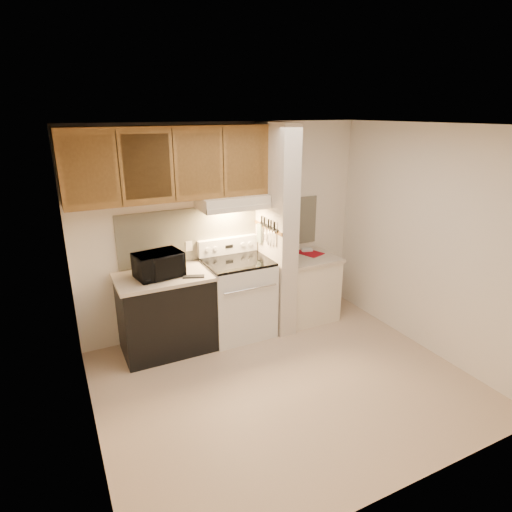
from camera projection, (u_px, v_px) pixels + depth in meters
floor at (285, 382)px, 4.34m from camera, size 3.60×3.60×0.00m
ceiling at (291, 125)px, 3.53m from camera, size 3.60×3.60×0.00m
wall_back at (226, 229)px, 5.21m from camera, size 3.60×2.50×0.02m
wall_left at (79, 304)px, 3.18m from camera, size 0.02×3.00×2.50m
wall_right at (429, 242)px, 4.69m from camera, size 0.02×3.00×2.50m
backsplash at (226, 230)px, 5.21m from camera, size 2.60×0.02×0.63m
range_body at (238, 298)px, 5.17m from camera, size 0.76×0.65×0.92m
oven_window at (249, 305)px, 4.89m from camera, size 0.50×0.01×0.30m
oven_handle at (251, 289)px, 4.79m from camera, size 0.65×0.02×0.02m
cooktop at (237, 261)px, 5.02m from camera, size 0.74×0.64×0.03m
range_backguard at (228, 246)px, 5.22m from camera, size 0.76×0.08×0.20m
range_display at (229, 247)px, 5.19m from camera, size 0.10×0.01×0.04m
range_knob_left_outer at (208, 250)px, 5.07m from camera, size 0.05×0.02×0.05m
range_knob_left_inner at (215, 249)px, 5.11m from camera, size 0.05×0.02×0.05m
range_knob_right_inner at (243, 245)px, 5.26m from camera, size 0.05×0.02×0.05m
range_knob_right_outer at (250, 244)px, 5.30m from camera, size 0.05×0.02×0.05m
dishwasher_front at (166, 314)px, 4.82m from camera, size 1.00×0.63×0.87m
left_countertop at (164, 277)px, 4.67m from camera, size 1.04×0.67×0.04m
spoon_rest at (194, 276)px, 4.61m from camera, size 0.24×0.15×0.02m
teal_jar at (170, 273)px, 4.59m from camera, size 0.11×0.11×0.10m
outlet at (189, 246)px, 5.04m from camera, size 0.08×0.01×0.12m
microwave at (159, 265)px, 4.59m from camera, size 0.54×0.41×0.27m
partition_pillar at (276, 231)px, 5.13m from camera, size 0.22×0.70×2.50m
pillar_trim at (268, 228)px, 5.06m from camera, size 0.01×0.70×0.04m
knife_strip at (269, 227)px, 5.01m from camera, size 0.02×0.42×0.04m
knife_blade_a at (274, 239)px, 4.91m from camera, size 0.01×0.03×0.16m
knife_handle_a at (275, 226)px, 4.86m from camera, size 0.02×0.02×0.10m
knife_blade_b at (271, 238)px, 4.98m from camera, size 0.01×0.04×0.18m
knife_handle_b at (271, 224)px, 4.93m from camera, size 0.02×0.02×0.10m
knife_blade_c at (268, 237)px, 5.04m from camera, size 0.01×0.04×0.20m
knife_handle_c at (269, 223)px, 4.98m from camera, size 0.02×0.02×0.10m
knife_blade_d at (265, 234)px, 5.11m from camera, size 0.01×0.04×0.16m
knife_handle_d at (265, 221)px, 5.07m from camera, size 0.02×0.02×0.10m
knife_blade_e at (261, 233)px, 5.19m from camera, size 0.01×0.04×0.18m
knife_handle_e at (262, 220)px, 5.13m from camera, size 0.02×0.02×0.10m
oven_mitt at (260, 233)px, 5.24m from camera, size 0.03×0.10×0.23m
right_cab_base at (306, 289)px, 5.59m from camera, size 0.70×0.60×0.81m
right_countertop at (307, 258)px, 5.46m from camera, size 0.74×0.64×0.04m
red_folder at (309, 253)px, 5.57m from camera, size 0.32×0.38×0.01m
white_box at (307, 250)px, 5.64m from camera, size 0.16×0.13×0.04m
range_hood at (232, 202)px, 4.90m from camera, size 0.78×0.44×0.15m
hood_lip at (240, 209)px, 4.74m from camera, size 0.78×0.04×0.06m
upper_cabinets at (170, 164)px, 4.50m from camera, size 2.18×0.33×0.77m
cab_door_a at (89, 170)px, 4.02m from camera, size 0.46×0.01×0.63m
cab_gap_a at (119, 168)px, 4.14m from camera, size 0.01×0.01×0.73m
cab_door_b at (147, 167)px, 4.25m from camera, size 0.46×0.01×0.63m
cab_gap_b at (174, 165)px, 4.37m from camera, size 0.01×0.01×0.73m
cab_door_c at (199, 164)px, 4.48m from camera, size 0.46×0.01×0.63m
cab_gap_c at (223, 163)px, 4.60m from camera, size 0.01×0.01×0.73m
cab_door_d at (246, 161)px, 4.71m from camera, size 0.46×0.01×0.63m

